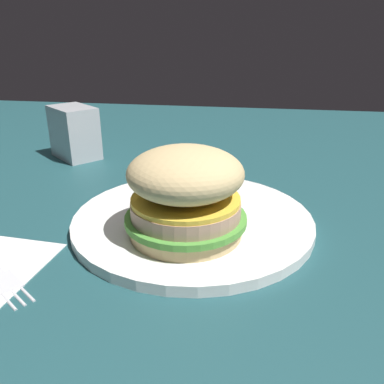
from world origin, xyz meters
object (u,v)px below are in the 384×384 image
(fries_pile, at_px, (178,193))
(napkin_dispenser, at_px, (74,132))
(sandwich, at_px, (187,193))
(plate, at_px, (192,220))

(fries_pile, relative_size, napkin_dispenser, 1.22)
(sandwich, distance_m, napkin_dispenser, 0.38)
(plate, relative_size, fries_pile, 2.51)
(fries_pile, xyz_separation_m, napkin_dispenser, (0.23, -0.18, 0.03))
(napkin_dispenser, bearing_deg, plate, 177.27)
(plate, distance_m, napkin_dispenser, 0.35)
(plate, xyz_separation_m, sandwich, (-0.00, 0.05, 0.05))
(napkin_dispenser, bearing_deg, fries_pile, -178.41)
(sandwich, height_order, fries_pile, sandwich)
(sandwich, relative_size, fries_pile, 1.15)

